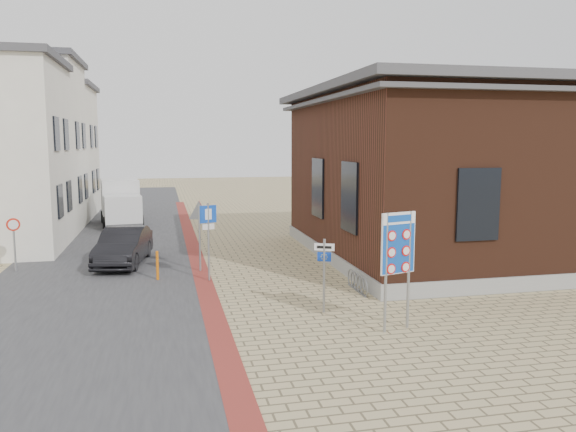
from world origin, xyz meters
name	(u,v)px	position (x,y,z in m)	size (l,w,h in m)	color
ground	(291,318)	(0.00, 0.00, 0.00)	(120.00, 120.00, 0.00)	tan
road_strip	(119,235)	(-5.50, 15.00, 0.01)	(7.00, 60.00, 0.02)	#38383A
curb_strip	(194,250)	(-2.00, 10.00, 0.01)	(0.60, 40.00, 0.02)	maroon
brick_building	(465,171)	(8.99, 7.00, 3.49)	(13.00, 13.00, 6.80)	gray
townhouse_mid	(10,144)	(-10.99, 18.00, 4.57)	(7.40, 6.40, 9.10)	silver
townhouse_far	(36,150)	(-10.99, 24.00, 4.17)	(7.40, 6.40, 8.30)	silver
bike_rack	(357,283)	(2.65, 2.20, 0.26)	(0.08, 1.80, 0.60)	slate
sedan	(124,246)	(-4.77, 7.84, 0.70)	(1.49, 4.27, 1.41)	black
box_truck	(121,202)	(-5.58, 18.51, 1.32)	(2.56, 5.08, 2.55)	slate
border_sign	(398,246)	(2.35, -1.50, 2.14)	(0.99, 0.32, 2.97)	gray
essen_sign	(324,265)	(1.00, 0.30, 1.33)	(0.52, 0.27, 2.05)	gray
parking_sign	(208,228)	(-1.80, 4.50, 1.82)	(0.56, 0.23, 2.65)	gray
yield_sign	(199,219)	(-2.00, 6.00, 1.94)	(0.84, 0.42, 2.53)	gray
speed_sign	(14,237)	(-8.50, 7.33, 1.29)	(0.45, 0.18, 1.97)	gray
bollard	(157,266)	(-3.50, 5.00, 0.50)	(0.09, 0.09, 1.01)	orange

